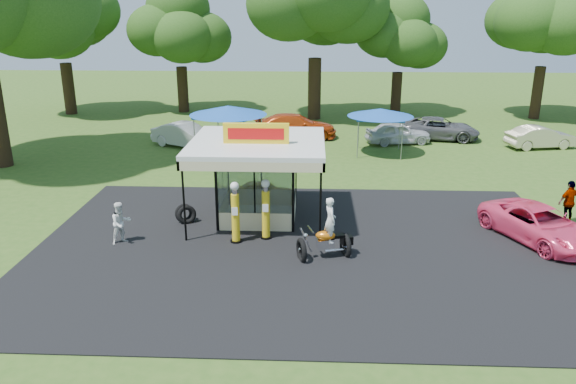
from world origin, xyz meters
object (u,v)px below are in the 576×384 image
Objects in this scene: tent_east at (381,113)px; gas_station_kiosk at (258,178)px; gas_pump_left at (235,214)px; spectator_east_b at (569,202)px; gas_pump_right at (266,211)px; bg_car_d at (439,128)px; kiosk_car at (263,191)px; spectator_west at (121,223)px; bg_car_c at (398,133)px; tent_west at (228,111)px; pink_sedan at (539,224)px; bg_car_a at (186,135)px; bg_car_e at (540,137)px; bg_car_b at (295,126)px; motorcycle at (328,234)px.

gas_station_kiosk is at bearing -119.24° from tent_east.
spectator_east_b is (13.42, 2.66, -0.25)m from gas_pump_left.
bg_car_d is at bearing 59.53° from gas_pump_right.
kiosk_car is 7.05m from spectator_west.
tent_west reaches higher than bg_car_c.
bg_car_c is at bearing 21.75° from tent_west.
pink_sedan is 0.93× the size of bg_car_d.
gas_pump_right is at bearing 157.10° from pink_sedan.
gas_station_kiosk reaches higher than bg_car_a.
kiosk_car is 0.67× the size of bg_car_e.
bg_car_b is 15.63m from bg_car_e.
bg_car_b is 1.33× the size of bg_car_c.
motorcycle is at bearing -53.17° from gas_station_kiosk.
kiosk_car is 0.51× the size of bg_car_b.
spectator_east_b reaches higher than kiosk_car.
bg_car_a is at bearing 111.68° from bg_car_b.
gas_pump_left is 0.46× the size of bg_car_d.
gas_pump_right is at bearing -36.49° from spectator_west.
kiosk_car is at bearing 150.44° from bg_car_d.
tent_west is at bearing 36.15° from spectator_west.
spectator_east_b is 0.41× the size of tent_west.
tent_east is at bearing 9.71° from tent_west.
gas_pump_right reaches higher than motorcycle.
tent_west is (-10.38, -4.14, 2.11)m from bg_car_c.
tent_east is at bearing -34.90° from kiosk_car.
gas_station_kiosk is at bearing -19.87° from spectator_east_b.
bg_car_d is at bearing 42.23° from tent_east.
bg_car_a is 7.39m from bg_car_b.
gas_station_kiosk is 2.31× the size of motorcycle.
spectator_east_b reaches higher than bg_car_c.
spectator_west is at bearing -176.78° from gas_pump_left.
bg_car_c is at bearing -102.56° from bg_car_b.
tent_east reaches higher than gas_pump_left.
bg_car_c is 0.80× the size of bg_car_d.
gas_station_kiosk reaches higher than motorcycle.
bg_car_a is (-5.77, 12.34, -1.03)m from gas_station_kiosk.
motorcycle is 0.83× the size of kiosk_car.
gas_pump_left is (-0.62, -2.59, -0.63)m from gas_station_kiosk.
bg_car_e is at bearing -98.84° from bg_car_b.
bg_car_e is at bearing -106.46° from bg_car_c.
gas_pump_left is 15.80m from bg_car_a.
gas_pump_right is 0.57× the size of bg_car_e.
spectator_west is at bearing -173.05° from gas_pump_right.
spectator_east_b is at bearing -142.96° from bg_car_b.
gas_station_kiosk is at bearing 154.76° from bg_car_d.
gas_pump_left reaches higher than bg_car_e.
motorcycle is at bearing -50.26° from spectator_west.
bg_car_c is 0.98× the size of bg_car_e.
bg_car_a is 1.08× the size of bg_car_e.
bg_car_a is at bearing 113.32° from gas_pump_right.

